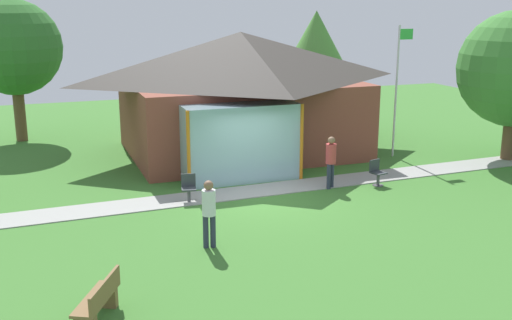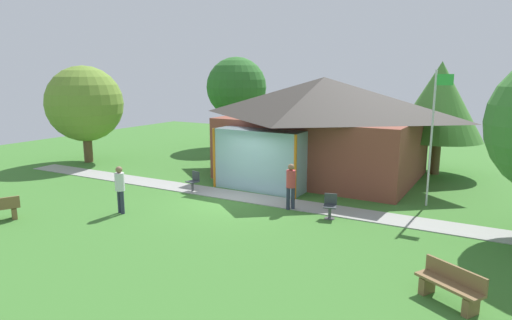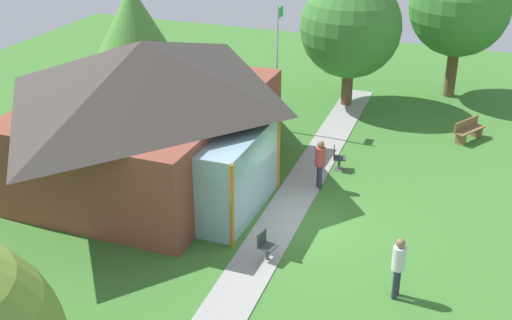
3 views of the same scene
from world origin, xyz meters
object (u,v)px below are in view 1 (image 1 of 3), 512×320
(bench_front_left, at_px, (99,301))
(patio_chair_lawn_spare, at_px, (377,173))
(visitor_on_path, at_px, (331,158))
(pavilion, at_px, (241,91))
(tree_behind_pavilion_right, at_px, (316,53))
(visitor_strolling_lawn, at_px, (209,209))
(flagpole, at_px, (397,85))
(patio_chair_west, at_px, (189,189))
(tree_behind_pavilion_left, at_px, (14,48))

(bench_front_left, distance_m, patio_chair_lawn_spare, 11.51)
(patio_chair_lawn_spare, height_order, visitor_on_path, visitor_on_path)
(pavilion, relative_size, tree_behind_pavilion_right, 1.76)
(bench_front_left, xyz_separation_m, visitor_strolling_lawn, (3.00, 2.82, 0.62))
(pavilion, height_order, flagpole, flagpole)
(flagpole, bearing_deg, visitor_on_path, -144.79)
(pavilion, relative_size, bench_front_left, 6.39)
(flagpole, bearing_deg, tree_behind_pavilion_right, 96.26)
(patio_chair_west, bearing_deg, pavilion, -110.86)
(pavilion, height_order, tree_behind_pavilion_left, tree_behind_pavilion_left)
(flagpole, xyz_separation_m, tree_behind_pavilion_right, (-0.66, 6.00, 0.80))
(visitor_strolling_lawn, bearing_deg, patio_chair_lawn_spare, 36.72)
(pavilion, relative_size, patio_chair_lawn_spare, 11.41)
(flagpole, bearing_deg, pavilion, 154.41)
(visitor_on_path, relative_size, visitor_strolling_lawn, 1.00)
(patio_chair_west, xyz_separation_m, visitor_on_path, (4.72, -0.20, 0.61))
(pavilion, bearing_deg, bench_front_left, -120.00)
(flagpole, distance_m, tree_behind_pavilion_right, 6.09)
(pavilion, height_order, patio_chair_lawn_spare, pavilion)
(patio_chair_west, relative_size, tree_behind_pavilion_left, 0.14)
(bench_front_left, height_order, visitor_on_path, visitor_on_path)
(flagpole, distance_m, visitor_strolling_lawn, 11.66)
(patio_chair_lawn_spare, height_order, patio_chair_west, same)
(pavilion, relative_size, patio_chair_west, 11.41)
(visitor_on_path, relative_size, tree_behind_pavilion_right, 0.31)
(visitor_on_path, height_order, tree_behind_pavilion_right, tree_behind_pavilion_right)
(visitor_strolling_lawn, xyz_separation_m, tree_behind_pavilion_right, (8.80, 12.57, 2.62))
(pavilion, xyz_separation_m, visitor_on_path, (1.17, -5.70, -1.49))
(pavilion, distance_m, patio_chair_lawn_spare, 6.87)
(bench_front_left, relative_size, visitor_strolling_lawn, 0.88)
(pavilion, distance_m, tree_behind_pavilion_left, 10.16)
(visitor_strolling_lawn, bearing_deg, pavilion, 77.45)
(visitor_on_path, bearing_deg, pavilion, -109.35)
(patio_chair_west, bearing_deg, bench_front_left, 74.56)
(tree_behind_pavilion_left, bearing_deg, tree_behind_pavilion_right, -9.11)
(flagpole, distance_m, visitor_on_path, 5.62)
(tree_behind_pavilion_left, bearing_deg, visitor_strolling_lawn, -73.12)
(visitor_on_path, bearing_deg, tree_behind_pavilion_right, -143.04)
(patio_chair_west, distance_m, visitor_on_path, 4.76)
(flagpole, relative_size, patio_chair_west, 5.96)
(bench_front_left, xyz_separation_m, tree_behind_pavilion_left, (-1.46, 17.52, 3.65))
(pavilion, distance_m, visitor_strolling_lawn, 10.13)
(pavilion, height_order, visitor_strolling_lawn, pavilion)
(bench_front_left, relative_size, visitor_on_path, 0.88)
(visitor_on_path, height_order, visitor_strolling_lawn, same)
(flagpole, bearing_deg, patio_chair_west, -162.48)
(bench_front_left, relative_size, tree_behind_pavilion_left, 0.25)
(patio_chair_lawn_spare, bearing_deg, flagpole, -144.80)
(patio_chair_west, relative_size, tree_behind_pavilion_right, 0.15)
(visitor_strolling_lawn, bearing_deg, tree_behind_pavilion_right, 65.67)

